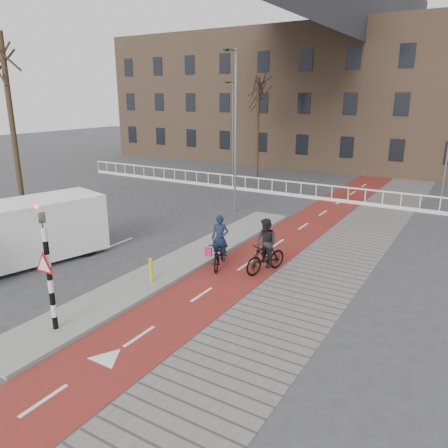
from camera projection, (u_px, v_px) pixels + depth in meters
The scene contains 15 objects.
ground at pixel (124, 308), 13.29m from camera, with size 120.00×120.00×0.00m, color #38383A.
bike_lane at pixel (295, 232), 20.76m from camera, with size 2.50×60.00×0.01m, color maroon.
sidewalk at pixel (354, 241), 19.37m from camera, with size 3.00×60.00×0.01m, color slate.
curb_island at pixel (183, 261), 16.91m from camera, with size 1.80×16.00×0.12m, color gray.
traffic_signal at pixel (47, 265), 11.36m from camera, with size 0.80×0.80×3.68m.
bollard at pixel (151, 270), 14.80m from camera, with size 0.12×0.12×0.84m, color #CAC30B.
cyclist_near at pixel (220, 250), 16.35m from camera, with size 1.30×2.04×2.00m.
cyclist_far at pixel (266, 251), 15.76m from camera, with size 1.15×1.95×2.02m.
van at pixel (28, 231), 16.68m from camera, with size 3.56×5.97×2.40m.
railing at pixel (245, 186), 29.64m from camera, with size 28.00×0.10×0.99m.
townhouse_row at pixel (346, 77), 38.85m from camera, with size 46.00×10.00×15.90m.
tree_left at pixel (13, 132), 21.14m from camera, with size 0.27×0.27×9.07m, color #302315.
tree_mid at pixel (257, 128), 33.86m from camera, with size 0.27×0.27×7.55m, color #302315.
streetlight_near at pixel (235, 134), 23.20m from camera, with size 0.12×0.12×8.50m, color slate.
streetlight_left at pixel (233, 128), 35.38m from camera, with size 0.12×0.12×7.33m, color slate.
Camera 1 is at (8.82, -8.72, 6.23)m, focal length 35.00 mm.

